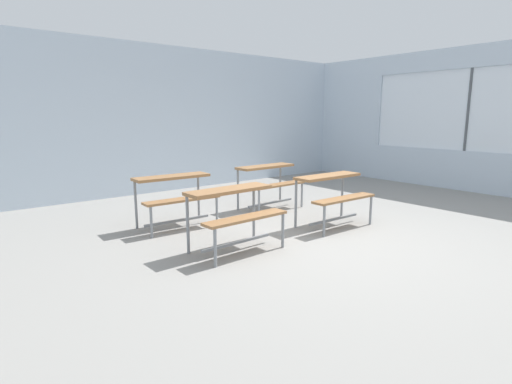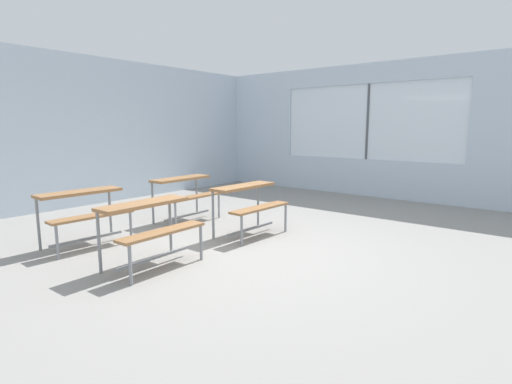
# 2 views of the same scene
# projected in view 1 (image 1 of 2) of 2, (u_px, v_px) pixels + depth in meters

# --- Properties ---
(ground) EXTENTS (10.00, 9.00, 0.05)m
(ground) POSITION_uv_depth(u_px,v_px,m) (323.00, 242.00, 5.18)
(ground) COLOR gray
(wall_back) EXTENTS (10.00, 0.12, 3.00)m
(wall_back) POSITION_uv_depth(u_px,v_px,m) (162.00, 120.00, 8.32)
(wall_back) COLOR silver
(wall_back) RESTS_ON ground
(wall_right) EXTENTS (0.12, 9.00, 3.00)m
(wall_right) POSITION_uv_depth(u_px,v_px,m) (500.00, 123.00, 7.89)
(wall_right) COLOR silver
(wall_right) RESTS_ON ground
(desk_bench_r0c0) EXTENTS (1.11, 0.62, 0.74)m
(desk_bench_r0c0) POSITION_uv_depth(u_px,v_px,m) (235.00, 204.00, 4.71)
(desk_bench_r0c0) COLOR olive
(desk_bench_r0c0) RESTS_ON ground
(desk_bench_r0c1) EXTENTS (1.11, 0.62, 0.74)m
(desk_bench_r0c1) POSITION_uv_depth(u_px,v_px,m) (333.00, 188.00, 5.76)
(desk_bench_r0c1) COLOR olive
(desk_bench_r0c1) RESTS_ON ground
(desk_bench_r1c0) EXTENTS (1.13, 0.64, 0.74)m
(desk_bench_r1c0) POSITION_uv_depth(u_px,v_px,m) (175.00, 189.00, 5.70)
(desk_bench_r1c0) COLOR olive
(desk_bench_r1c0) RESTS_ON ground
(desk_bench_r1c1) EXTENTS (1.12, 0.62, 0.74)m
(desk_bench_r1c1) POSITION_uv_depth(u_px,v_px,m) (270.00, 176.00, 6.86)
(desk_bench_r1c1) COLOR olive
(desk_bench_r1c1) RESTS_ON ground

